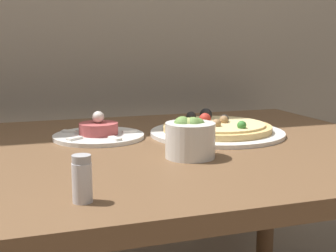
{
  "coord_description": "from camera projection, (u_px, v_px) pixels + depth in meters",
  "views": [
    {
      "loc": [
        -0.31,
        -0.57,
        0.99
      ],
      "look_at": [
        0.04,
        0.46,
        0.8
      ],
      "focal_mm": 50.0,
      "sensor_mm": 36.0,
      "label": 1
    }
  ],
  "objects": [
    {
      "name": "small_bowl",
      "position": [
        190.0,
        137.0,
        0.96
      ],
      "size": [
        0.1,
        0.1,
        0.09
      ],
      "color": "white",
      "rests_on": "dining_table"
    },
    {
      "name": "tartare_plate",
      "position": [
        99.0,
        133.0,
        1.16
      ],
      "size": [
        0.23,
        0.23,
        0.07
      ],
      "color": "white",
      "rests_on": "dining_table"
    },
    {
      "name": "pizza_plate",
      "position": [
        217.0,
        129.0,
        1.2
      ],
      "size": [
        0.34,
        0.34,
        0.06
      ],
      "color": "white",
      "rests_on": "dining_table"
    },
    {
      "name": "salt_shaker",
      "position": [
        82.0,
        179.0,
        0.69
      ],
      "size": [
        0.03,
        0.03,
        0.07
      ],
      "color": "silver",
      "rests_on": "dining_table"
    },
    {
      "name": "dining_table",
      "position": [
        156.0,
        188.0,
        1.1
      ],
      "size": [
        1.17,
        0.88,
        0.76
      ],
      "color": "brown",
      "rests_on": "ground_plane"
    }
  ]
}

